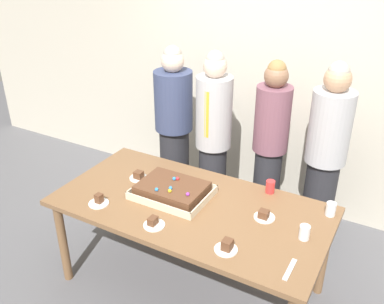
# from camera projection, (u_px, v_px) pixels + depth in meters

# --- Properties ---
(ground_plane) EXTENTS (12.00, 12.00, 0.00)m
(ground_plane) POSITION_uv_depth(u_px,v_px,m) (191.00, 284.00, 3.49)
(ground_plane) COLOR #5B5B60
(interior_back_panel) EXTENTS (8.00, 0.12, 3.00)m
(interior_back_panel) POSITION_uv_depth(u_px,v_px,m) (272.00, 61.00, 4.05)
(interior_back_panel) COLOR beige
(interior_back_panel) RESTS_ON ground_plane
(party_table) EXTENTS (2.03, 1.03, 0.79)m
(party_table) POSITION_uv_depth(u_px,v_px,m) (191.00, 213.00, 3.16)
(party_table) COLOR brown
(party_table) RESTS_ON ground_plane
(sheet_cake) EXTENTS (0.56, 0.43, 0.12)m
(sheet_cake) POSITION_uv_depth(u_px,v_px,m) (172.00, 190.00, 3.21)
(sheet_cake) COLOR beige
(sheet_cake) RESTS_ON party_table
(plated_slice_near_left) EXTENTS (0.15, 0.15, 0.06)m
(plated_slice_near_left) POSITION_uv_depth(u_px,v_px,m) (264.00, 216.00, 2.96)
(plated_slice_near_left) COLOR white
(plated_slice_near_left) RESTS_ON party_table
(plated_slice_near_right) EXTENTS (0.15, 0.15, 0.08)m
(plated_slice_near_right) POSITION_uv_depth(u_px,v_px,m) (227.00, 247.00, 2.66)
(plated_slice_near_right) COLOR white
(plated_slice_near_right) RESTS_ON party_table
(plated_slice_far_left) EXTENTS (0.15, 0.15, 0.08)m
(plated_slice_far_left) POSITION_uv_depth(u_px,v_px,m) (99.00, 201.00, 3.12)
(plated_slice_far_left) COLOR white
(plated_slice_far_left) RESTS_ON party_table
(plated_slice_far_right) EXTENTS (0.15, 0.15, 0.06)m
(plated_slice_far_right) POSITION_uv_depth(u_px,v_px,m) (154.00, 223.00, 2.89)
(plated_slice_far_right) COLOR white
(plated_slice_far_right) RESTS_ON party_table
(plated_slice_center_front) EXTENTS (0.15, 0.15, 0.07)m
(plated_slice_center_front) POSITION_uv_depth(u_px,v_px,m) (139.00, 176.00, 3.45)
(plated_slice_center_front) COLOR white
(plated_slice_center_front) RESTS_ON party_table
(drink_cup_nearest) EXTENTS (0.07, 0.07, 0.10)m
(drink_cup_nearest) POSITION_uv_depth(u_px,v_px,m) (270.00, 187.00, 3.25)
(drink_cup_nearest) COLOR red
(drink_cup_nearest) RESTS_ON party_table
(drink_cup_middle) EXTENTS (0.07, 0.07, 0.10)m
(drink_cup_middle) POSITION_uv_depth(u_px,v_px,m) (304.00, 232.00, 2.75)
(drink_cup_middle) COLOR white
(drink_cup_middle) RESTS_ON party_table
(drink_cup_far_end) EXTENTS (0.07, 0.07, 0.10)m
(drink_cup_far_end) POSITION_uv_depth(u_px,v_px,m) (331.00, 209.00, 2.98)
(drink_cup_far_end) COLOR white
(drink_cup_far_end) RESTS_ON party_table
(cake_server_utensil) EXTENTS (0.03, 0.20, 0.01)m
(cake_server_utensil) POSITION_uv_depth(u_px,v_px,m) (290.00, 269.00, 2.51)
(cake_server_utensil) COLOR silver
(cake_server_utensil) RESTS_ON party_table
(person_serving_front) EXTENTS (0.36, 0.36, 1.71)m
(person_serving_front) POSITION_uv_depth(u_px,v_px,m) (174.00, 131.00, 4.09)
(person_serving_front) COLOR #28282D
(person_serving_front) RESTS_ON ground_plane
(person_green_shirt_behind) EXTENTS (0.35, 0.35, 1.71)m
(person_green_shirt_behind) POSITION_uv_depth(u_px,v_px,m) (325.00, 156.00, 3.60)
(person_green_shirt_behind) COLOR #28282D
(person_green_shirt_behind) RESTS_ON ground_plane
(person_striped_tie_right) EXTENTS (0.32, 0.32, 1.74)m
(person_striped_tie_right) POSITION_uv_depth(u_px,v_px,m) (213.00, 141.00, 3.82)
(person_striped_tie_right) COLOR #28282D
(person_striped_tie_right) RESTS_ON ground_plane
(person_far_right_suit) EXTENTS (0.31, 0.31, 1.67)m
(person_far_right_suit) POSITION_uv_depth(u_px,v_px,m) (270.00, 147.00, 3.78)
(person_far_right_suit) COLOR #28282D
(person_far_right_suit) RESTS_ON ground_plane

